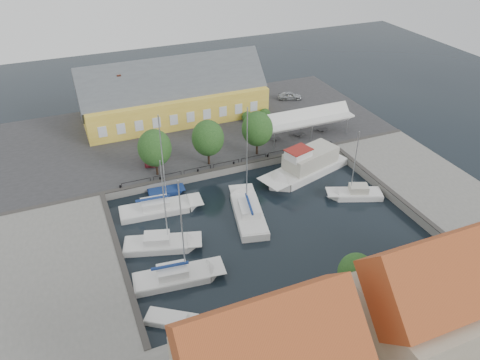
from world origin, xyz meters
The scene contains 20 objects.
ground centered at (0.00, 0.00, 0.00)m, with size 140.00×140.00×0.00m, color black.
north_quay centered at (0.00, 23.00, 0.50)m, with size 56.00×26.00×1.00m, color #2D2D30.
west_quay centered at (-22.00, -2.00, 0.50)m, with size 12.00×24.00×1.00m, color slate.
east_quay centered at (22.00, -2.00, 0.50)m, with size 12.00×24.00×1.00m, color slate.
south_bank centered at (0.00, -21.00, 0.50)m, with size 56.00×14.00×1.00m, color slate.
quay_edge_fittings centered at (0.02, 4.75, 1.06)m, with size 56.00×24.72×0.40m.
warehouse centered at (-2.60, 28.36, 4.43)m, with size 28.56×14.00×9.55m.
tent_canopy centered at (14.00, 14.50, 3.68)m, with size 14.00×4.00×2.83m.
quay_trees centered at (-2.00, 12.00, 4.88)m, with size 18.20×4.20×6.30m.
car_silver centered at (18.25, 27.49, 1.69)m, with size 1.63×4.06×1.38m, color #ABAFB3.
car_red centered at (-8.96, 15.71, 1.70)m, with size 1.49×4.27×1.41m, color #541319.
center_sailboat centered at (-1.21, 0.62, 0.36)m, with size 5.16×10.51×13.81m.
trawler centered at (9.71, 6.39, 1.02)m, with size 13.64×7.46×5.00m.
east_boat_b centered at (12.56, -0.82, 0.26)m, with size 7.10×4.55×9.56m.
west_boat_a centered at (-10.52, 5.51, 0.27)m, with size 10.02×3.60×12.82m.
west_boat_c centered at (-11.94, -0.88, 0.26)m, with size 8.59×4.89×11.20m.
west_boat_d centered at (-11.73, -6.21, 0.27)m, with size 9.21×3.66×11.93m.
launch_sw centered at (-13.69, -10.97, 0.09)m, with size 4.79×4.02×0.98m.
launch_nw centered at (-8.82, 8.92, 0.09)m, with size 4.67×2.13×0.88m.
townhouses centered at (1.93, -23.24, 5.82)m, with size 36.30×8.50×12.00m.
Camera 1 is at (-18.77, -39.25, 32.69)m, focal length 35.00 mm.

